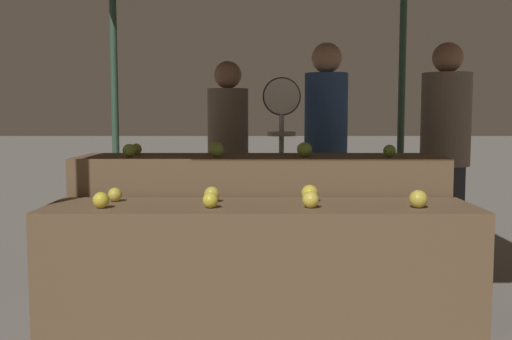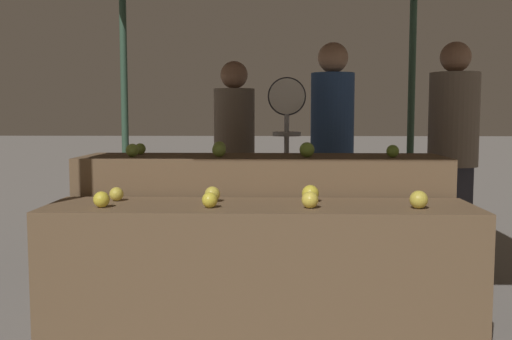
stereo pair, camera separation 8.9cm
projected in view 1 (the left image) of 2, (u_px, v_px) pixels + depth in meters
The scene contains 20 objects.
display_counter_front at pixel (262, 278), 3.08m from camera, with size 2.18×0.55×0.76m, color brown.
display_counter_back at pixel (261, 235), 3.67m from camera, with size 2.18×0.55×0.97m, color brown.
apple_front_0 at pixel (103, 200), 2.93m from camera, with size 0.08×0.08×0.08m, color gold.
apple_front_1 at pixel (212, 200), 2.94m from camera, with size 0.08×0.08×0.08m, color gold.
apple_front_2 at pixel (312, 200), 2.94m from camera, with size 0.08×0.08×0.08m, color yellow.
apple_front_3 at pixel (420, 199), 2.94m from camera, with size 0.09×0.09×0.09m, color gold.
apple_front_4 at pixel (116, 195), 3.16m from camera, with size 0.07×0.07×0.07m, color gold.
apple_front_5 at pixel (213, 194), 3.14m from camera, with size 0.08×0.08×0.08m, color gold.
apple_front_6 at pixel (311, 193), 3.15m from camera, with size 0.09×0.09×0.09m, color gold.
apple_back_0 at pixel (131, 150), 3.52m from camera, with size 0.08×0.08×0.08m, color #8EB247.
apple_back_1 at pixel (218, 150), 3.53m from camera, with size 0.08×0.08×0.08m, color #8EB247.
apple_back_2 at pixel (306, 150), 3.52m from camera, with size 0.09×0.09×0.09m, color #84AD3D.
apple_back_3 at pixel (391, 151), 3.51m from camera, with size 0.07×0.07×0.07m, color #7AA338.
apple_back_4 at pixel (138, 149), 3.73m from camera, with size 0.07×0.07×0.07m, color #8EB247.
apple_back_5 at pixel (218, 148), 3.72m from camera, with size 0.08×0.08×0.08m, color #8EB247.
apple_back_6 at pixel (304, 149), 3.72m from camera, with size 0.07×0.07×0.07m, color #7AA338.
produce_scale at pixel (283, 135), 4.27m from camera, with size 0.27×0.20×1.48m.
person_vendor_at_scale at pixel (327, 138), 4.63m from camera, with size 0.36×0.36×1.77m.
person_customer_left at pixel (230, 148), 4.72m from camera, with size 0.36×0.36×1.63m.
person_customer_right at pixel (447, 140), 4.63m from camera, with size 0.51×0.51×1.77m.
Camera 1 is at (-0.02, -3.02, 1.22)m, focal length 42.00 mm.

